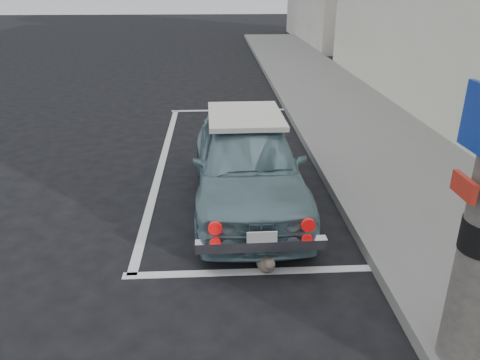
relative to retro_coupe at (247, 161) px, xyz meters
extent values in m
plane|color=black|center=(-0.51, -1.29, -0.65)|extent=(80.00, 80.00, 0.00)
cube|color=slate|center=(2.69, 0.71, -0.57)|extent=(2.80, 40.00, 0.15)
cube|color=black|center=(4.15, 2.71, 0.75)|extent=(0.10, 16.00, 2.40)
cube|color=silver|center=(-0.01, -1.79, -0.64)|extent=(3.00, 0.12, 0.01)
cube|color=silver|center=(-0.01, 5.21, -0.64)|extent=(3.00, 0.12, 0.01)
cube|color=silver|center=(-1.41, 1.71, -0.64)|extent=(0.12, 7.00, 0.01)
cube|color=#13319C|center=(1.30, -3.29, 1.55)|extent=(0.04, 0.35, 0.45)
cube|color=red|center=(1.30, -3.29, 1.05)|extent=(0.04, 0.30, 0.15)
cube|color=white|center=(1.29, -3.29, 1.05)|extent=(0.02, 0.16, 0.08)
imported|color=gray|center=(0.00, 0.00, -0.01)|extent=(1.57, 3.78, 1.28)
cube|color=silver|center=(-0.01, 0.38, 0.56)|extent=(1.08, 1.45, 0.07)
cube|color=silver|center=(0.03, -1.83, -0.27)|extent=(1.44, 0.14, 0.12)
cube|color=white|center=(0.03, -1.87, -0.17)|extent=(0.33, 0.03, 0.17)
cylinder|color=red|center=(-0.47, -1.87, -0.03)|extent=(0.15, 0.04, 0.15)
cylinder|color=red|center=(0.53, -1.85, -0.03)|extent=(0.15, 0.04, 0.15)
cylinder|color=red|center=(-0.47, -1.87, -0.21)|extent=(0.12, 0.04, 0.12)
cylinder|color=red|center=(0.53, -1.85, -0.21)|extent=(0.12, 0.04, 0.12)
ellipsoid|color=#67594F|center=(0.09, -1.76, -0.54)|extent=(0.27, 0.36, 0.19)
sphere|color=#67594F|center=(0.12, -1.89, -0.48)|extent=(0.12, 0.12, 0.12)
cone|color=#67594F|center=(0.09, -1.90, -0.42)|extent=(0.04, 0.04, 0.05)
cone|color=#67594F|center=(0.15, -1.89, -0.42)|extent=(0.04, 0.04, 0.05)
cylinder|color=#67594F|center=(0.10, -1.59, -0.61)|extent=(0.14, 0.19, 0.03)
camera|label=1|loc=(-0.45, -6.20, 2.41)|focal=35.00mm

